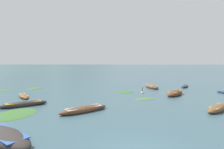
% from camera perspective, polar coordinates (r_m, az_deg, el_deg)
% --- Properties ---
extents(ground_plane, '(6000.00, 6000.00, 0.00)m').
position_cam_1_polar(ground_plane, '(1506.06, -5.30, 3.38)').
color(ground_plane, '#385660').
extents(mountain_1, '(1895.03, 1895.03, 598.97)m').
position_cam_1_polar(mountain_1, '(2217.63, -29.64, 10.74)').
color(mountain_1, '#56665B').
rests_on(mountain_1, ground).
extents(mountain_2, '(1175.17, 1175.17, 417.27)m').
position_cam_1_polar(mountain_2, '(1899.03, -13.72, 9.63)').
color(mountain_2, '#56665B').
rests_on(mountain_2, ground).
extents(rowboat_0, '(4.07, 3.81, 0.67)m').
position_cam_1_polar(rowboat_0, '(10.26, -32.05, -17.08)').
color(rowboat_0, '#2D2826').
rests_on(rowboat_0, ground).
extents(rowboat_1, '(4.02, 3.06, 0.55)m').
position_cam_1_polar(rowboat_1, '(13.92, -9.24, -11.31)').
color(rowboat_1, brown).
rests_on(rowboat_1, ground).
extents(rowboat_2, '(2.41, 3.32, 0.42)m').
position_cam_1_polar(rowboat_2, '(21.74, -27.19, -6.37)').
color(rowboat_2, brown).
rests_on(rowboat_2, ground).
extents(rowboat_3, '(1.67, 3.85, 0.74)m').
position_cam_1_polar(rowboat_3, '(27.38, 12.95, -3.89)').
color(rowboat_3, brown).
rests_on(rowboat_3, ground).
extents(rowboat_4, '(3.63, 3.78, 0.71)m').
position_cam_1_polar(rowboat_4, '(22.08, 20.08, -5.82)').
color(rowboat_4, brown).
rests_on(rowboat_4, ground).
extents(rowboat_5, '(3.61, 3.00, 0.56)m').
position_cam_1_polar(rowboat_5, '(16.52, 31.68, -9.41)').
color(rowboat_5, brown).
rests_on(rowboat_5, ground).
extents(rowboat_6, '(2.84, 3.54, 0.49)m').
position_cam_1_polar(rowboat_6, '(30.20, 22.91, -3.54)').
color(rowboat_6, navy).
rests_on(rowboat_6, ground).
extents(rowboat_8, '(3.90, 2.69, 0.54)m').
position_cam_1_polar(rowboat_8, '(17.28, -27.12, -8.73)').
color(rowboat_8, '#2D2826').
rests_on(rowboat_8, ground).
extents(mooring_buoy, '(0.36, 0.36, 0.89)m').
position_cam_1_polar(mooring_buoy, '(22.20, 10.01, -5.94)').
color(mooring_buoy, silver).
rests_on(mooring_buoy, ground).
extents(weed_patch_0, '(2.57, 1.95, 0.14)m').
position_cam_1_polar(weed_patch_0, '(28.12, -32.56, -4.64)').
color(weed_patch_0, '#38662D').
rests_on(weed_patch_0, ground).
extents(weed_patch_3, '(3.11, 3.05, 0.14)m').
position_cam_1_polar(weed_patch_3, '(22.96, 4.50, -5.82)').
color(weed_patch_3, '#38662D').
rests_on(weed_patch_3, ground).
extents(weed_patch_4, '(2.49, 3.14, 0.14)m').
position_cam_1_polar(weed_patch_4, '(28.52, -24.14, -4.28)').
color(weed_patch_4, '#38662D').
rests_on(weed_patch_4, ground).
extents(weed_patch_5, '(2.40, 1.44, 0.14)m').
position_cam_1_polar(weed_patch_5, '(18.72, 10.87, -8.01)').
color(weed_patch_5, '#477033').
rests_on(weed_patch_5, ground).
extents(weed_patch_6, '(3.28, 3.88, 0.14)m').
position_cam_1_polar(weed_patch_6, '(14.93, -29.15, -11.37)').
color(weed_patch_6, '#38662D').
rests_on(weed_patch_6, ground).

